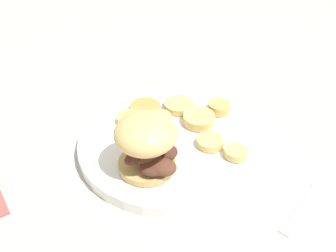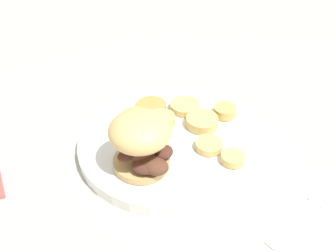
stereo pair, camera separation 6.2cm
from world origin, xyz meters
TOP-DOWN VIEW (x-y plane):
  - ground_plane at (0.00, 0.00)m, footprint 4.00×4.00m
  - dinner_plate at (0.00, 0.00)m, footprint 0.29×0.29m
  - sandwich at (0.07, 0.00)m, footprint 0.09×0.10m
  - potato_round_0 at (-0.09, -0.02)m, footprint 0.05×0.05m
  - potato_round_1 at (-0.06, 0.03)m, footprint 0.05×0.05m
  - potato_round_2 at (-0.11, 0.05)m, footprint 0.04×0.04m
  - potato_round_3 at (-0.05, -0.07)m, footprint 0.06×0.06m
  - potato_round_4 at (-0.03, -0.03)m, footprint 0.05×0.05m
  - potato_round_5 at (-0.01, -0.08)m, footprint 0.05×0.05m
  - potato_round_6 at (-0.01, 0.11)m, footprint 0.04×0.04m
  - potato_round_7 at (-0.01, 0.07)m, footprint 0.04×0.04m
  - fork at (0.01, 0.23)m, footprint 0.16×0.06m

SIDE VIEW (x-z plane):
  - ground_plane at x=0.00m, z-range 0.00..0.00m
  - fork at x=0.01m, z-range 0.00..0.00m
  - dinner_plate at x=0.00m, z-range 0.00..0.02m
  - potato_round_3 at x=-0.05m, z-range 0.02..0.03m
  - potato_round_5 at x=-0.01m, z-range 0.02..0.03m
  - potato_round_0 at x=-0.09m, z-range 0.02..0.03m
  - potato_round_7 at x=-0.01m, z-range 0.02..0.03m
  - potato_round_6 at x=-0.01m, z-range 0.02..0.03m
  - potato_round_4 at x=-0.03m, z-range 0.02..0.04m
  - potato_round_1 at x=-0.06m, z-range 0.02..0.04m
  - potato_round_2 at x=-0.11m, z-range 0.02..0.04m
  - sandwich at x=0.07m, z-range 0.02..0.11m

